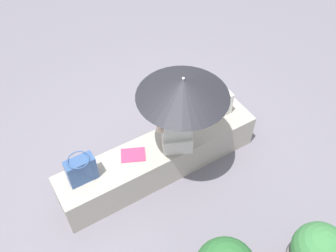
{
  "coord_description": "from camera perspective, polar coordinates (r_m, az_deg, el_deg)",
  "views": [
    {
      "loc": [
        1.36,
        2.44,
        3.96
      ],
      "look_at": [
        -0.09,
        0.05,
        0.83
      ],
      "focal_mm": 40.43,
      "sensor_mm": 36.0,
      "label": 1
    }
  ],
  "objects": [
    {
      "name": "stone_bench",
      "position": [
        4.66,
        -1.26,
        -4.92
      ],
      "size": [
        2.54,
        0.5,
        0.48
      ],
      "primitive_type": "cube",
      "color": "#A8A093",
      "rests_on": "ground"
    },
    {
      "name": "parasol",
      "position": [
        3.74,
        2.28,
        5.75
      ],
      "size": [
        0.96,
        0.96,
        1.1
      ],
      "color": "#B7B7BC",
      "rests_on": "stone_bench"
    },
    {
      "name": "tote_bag_canvas",
      "position": [
        4.74,
        7.89,
        3.19
      ],
      "size": [
        0.29,
        0.21,
        0.34
      ],
      "color": "silver",
      "rests_on": "stone_bench"
    },
    {
      "name": "ground_plane",
      "position": [
        4.85,
        -1.22,
        -6.63
      ],
      "size": [
        14.0,
        14.0,
        0.0
      ],
      "primitive_type": "plane",
      "color": "slate"
    },
    {
      "name": "magazine",
      "position": [
        4.4,
        -5.29,
        -4.36
      ],
      "size": [
        0.34,
        0.3,
        0.01
      ],
      "primitive_type": "cube",
      "rotation": [
        0.0,
        0.0,
        -0.44
      ],
      "color": "#D83866",
      "rests_on": "stone_bench"
    },
    {
      "name": "person_seated",
      "position": [
        4.18,
        1.4,
        0.41
      ],
      "size": [
        0.51,
        0.4,
        0.9
      ],
      "color": "beige",
      "rests_on": "stone_bench"
    },
    {
      "name": "handbag_black",
      "position": [
        4.16,
        -12.95,
        -6.41
      ],
      "size": [
        0.32,
        0.23,
        0.35
      ],
      "color": "#335184",
      "rests_on": "stone_bench"
    }
  ]
}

